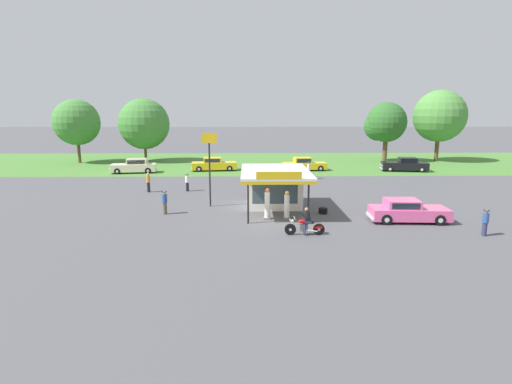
# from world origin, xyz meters

# --- Properties ---
(ground_plane) EXTENTS (300.00, 300.00, 0.00)m
(ground_plane) POSITION_xyz_m (0.00, 0.00, 0.00)
(ground_plane) COLOR #4C4C51
(grass_verge_strip) EXTENTS (120.00, 24.00, 0.01)m
(grass_verge_strip) POSITION_xyz_m (0.00, 30.00, 0.00)
(grass_verge_strip) COLOR #477A33
(grass_verge_strip) RESTS_ON ground
(service_station_kiosk) EXTENTS (4.61, 7.19, 3.29)m
(service_station_kiosk) POSITION_xyz_m (0.76, 4.10, 1.66)
(service_station_kiosk) COLOR silver
(service_station_kiosk) RESTS_ON ground
(gas_pump_nearside) EXTENTS (0.44, 0.44, 2.02)m
(gas_pump_nearside) POSITION_xyz_m (0.13, 0.76, 0.93)
(gas_pump_nearside) COLOR slate
(gas_pump_nearside) RESTS_ON ground
(gas_pump_offside) EXTENTS (0.44, 0.44, 1.85)m
(gas_pump_offside) POSITION_xyz_m (1.39, 0.76, 0.84)
(gas_pump_offside) COLOR slate
(gas_pump_offside) RESTS_ON ground
(motorcycle_with_rider) EXTENTS (2.25, 0.70, 1.58)m
(motorcycle_with_rider) POSITION_xyz_m (2.12, -2.70, 0.65)
(motorcycle_with_rider) COLOR black
(motorcycle_with_rider) RESTS_ON ground
(featured_classic_sedan) EXTENTS (5.03, 2.16, 1.41)m
(featured_classic_sedan) POSITION_xyz_m (8.92, 0.02, 0.65)
(featured_classic_sedan) COLOR #E55993
(featured_classic_sedan) RESTS_ON ground
(parked_car_second_row_spare) EXTENTS (5.48, 2.48, 1.52)m
(parked_car_second_row_spare) POSITION_xyz_m (-5.10, 22.42, 0.69)
(parked_car_second_row_spare) COLOR gold
(parked_car_second_row_spare) RESTS_ON ground
(parked_car_back_row_centre_left) EXTENTS (5.19, 2.40, 1.58)m
(parked_car_back_row_centre_left) POSITION_xyz_m (-13.84, 20.78, 0.73)
(parked_car_back_row_centre_left) COLOR beige
(parked_car_back_row_centre_left) RESTS_ON ground
(parked_car_back_row_far_right) EXTENTS (5.46, 2.55, 1.57)m
(parked_car_back_row_far_right) POSITION_xyz_m (16.94, 21.54, 0.71)
(parked_car_back_row_far_right) COLOR black
(parked_car_back_row_far_right) RESTS_ON ground
(parked_car_back_row_centre_right) EXTENTS (5.32, 2.29, 1.52)m
(parked_car_back_row_centre_right) POSITION_xyz_m (5.40, 22.30, 0.68)
(parked_car_back_row_centre_right) COLOR gold
(parked_car_back_row_centre_right) RESTS_ON ground
(bystander_chatting_near_pumps) EXTENTS (0.34, 0.34, 1.49)m
(bystander_chatting_near_pumps) POSITION_xyz_m (12.09, -3.05, 0.79)
(bystander_chatting_near_pumps) COLOR #2D3351
(bystander_chatting_near_pumps) RESTS_ON ground
(bystander_leaning_by_kiosk) EXTENTS (0.34, 0.34, 1.57)m
(bystander_leaning_by_kiosk) POSITION_xyz_m (-6.70, 2.14, 0.84)
(bystander_leaning_by_kiosk) COLOR brown
(bystander_leaning_by_kiosk) RESTS_ON ground
(bystander_admiring_sedan) EXTENTS (0.39, 0.39, 1.76)m
(bystander_admiring_sedan) POSITION_xyz_m (5.04, 16.15, 0.95)
(bystander_admiring_sedan) COLOR black
(bystander_admiring_sedan) RESTS_ON ground
(bystander_standing_back_lot) EXTENTS (0.34, 0.34, 1.68)m
(bystander_standing_back_lot) POSITION_xyz_m (-9.63, 9.75, 0.89)
(bystander_standing_back_lot) COLOR black
(bystander_standing_back_lot) RESTS_ON ground
(bystander_strolling_foreground) EXTENTS (0.34, 0.34, 1.51)m
(bystander_strolling_foreground) POSITION_xyz_m (-6.37, 10.12, 0.80)
(bystander_strolling_foreground) COLOR black
(bystander_strolling_foreground) RESTS_ON ground
(tree_oak_distant_spare) EXTENTS (6.95, 6.95, 9.60)m
(tree_oak_distant_spare) POSITION_xyz_m (24.65, 31.02, 5.96)
(tree_oak_distant_spare) COLOR brown
(tree_oak_distant_spare) RESTS_ON ground
(tree_oak_left) EXTENTS (5.55, 5.34, 7.98)m
(tree_oak_left) POSITION_xyz_m (17.29, 30.71, 5.13)
(tree_oak_left) COLOR brown
(tree_oak_left) RESTS_ON ground
(tree_oak_far_left) EXTENTS (6.00, 6.00, 8.34)m
(tree_oak_far_left) POSITION_xyz_m (-23.57, 29.86, 5.19)
(tree_oak_far_left) COLOR brown
(tree_oak_far_left) RESTS_ON ground
(tree_oak_centre) EXTENTS (6.77, 6.77, 8.47)m
(tree_oak_centre) POSITION_xyz_m (-14.95, 31.34, 4.91)
(tree_oak_centre) COLOR brown
(tree_oak_centre) RESTS_ON ground
(roadside_pole_sign) EXTENTS (1.10, 0.12, 5.31)m
(roadside_pole_sign) POSITION_xyz_m (-3.86, 4.39, 3.58)
(roadside_pole_sign) COLOR black
(roadside_pole_sign) RESTS_ON ground
(spare_tire_stack) EXTENTS (0.60, 0.60, 0.36)m
(spare_tire_stack) POSITION_xyz_m (3.99, 2.12, 0.18)
(spare_tire_stack) COLOR black
(spare_tire_stack) RESTS_ON ground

